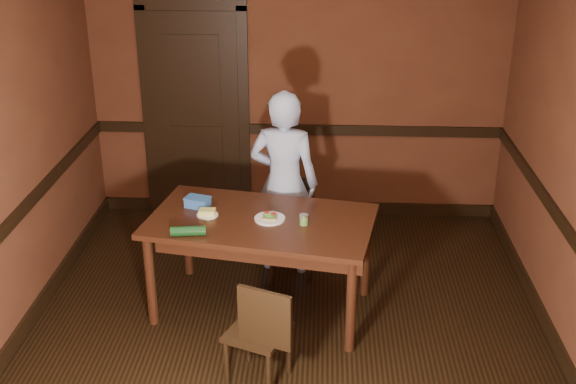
# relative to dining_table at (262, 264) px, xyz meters

# --- Properties ---
(floor) EXTENTS (4.00, 4.50, 0.01)m
(floor) POSITION_rel_dining_table_xyz_m (0.21, -0.41, -0.40)
(floor) COLOR black
(floor) RESTS_ON ground
(wall_back) EXTENTS (4.00, 0.02, 2.70)m
(wall_back) POSITION_rel_dining_table_xyz_m (0.21, 1.84, 0.95)
(wall_back) COLOR #562B1A
(wall_back) RESTS_ON ground
(dado_back) EXTENTS (4.00, 0.03, 0.10)m
(dado_back) POSITION_rel_dining_table_xyz_m (0.21, 1.82, 0.50)
(dado_back) COLOR black
(dado_back) RESTS_ON ground
(dado_left) EXTENTS (0.03, 4.50, 0.10)m
(dado_left) POSITION_rel_dining_table_xyz_m (-1.78, -0.41, 0.50)
(dado_left) COLOR black
(dado_left) RESTS_ON ground
(dado_right) EXTENTS (0.03, 4.50, 0.10)m
(dado_right) POSITION_rel_dining_table_xyz_m (2.19, -0.41, 0.50)
(dado_right) COLOR black
(dado_right) RESTS_ON ground
(baseboard_back) EXTENTS (4.00, 0.03, 0.12)m
(baseboard_back) POSITION_rel_dining_table_xyz_m (0.21, 1.82, -0.34)
(baseboard_back) COLOR black
(baseboard_back) RESTS_ON ground
(baseboard_left) EXTENTS (0.03, 4.50, 0.12)m
(baseboard_left) POSITION_rel_dining_table_xyz_m (-1.78, -0.41, -0.34)
(baseboard_left) COLOR black
(baseboard_left) RESTS_ON ground
(baseboard_right) EXTENTS (0.03, 4.50, 0.12)m
(baseboard_right) POSITION_rel_dining_table_xyz_m (2.19, -0.41, -0.34)
(baseboard_right) COLOR black
(baseboard_right) RESTS_ON ground
(door) EXTENTS (1.05, 0.07, 2.20)m
(door) POSITION_rel_dining_table_xyz_m (-0.79, 1.80, 0.69)
(door) COLOR black
(door) RESTS_ON ground
(dining_table) EXTENTS (1.84, 1.24, 0.80)m
(dining_table) POSITION_rel_dining_table_xyz_m (0.00, 0.00, 0.00)
(dining_table) COLOR black
(dining_table) RESTS_ON floor
(chair_far) EXTENTS (0.48, 0.48, 0.82)m
(chair_far) POSITION_rel_dining_table_xyz_m (0.16, 0.58, 0.01)
(chair_far) COLOR black
(chair_far) RESTS_ON floor
(chair_near) EXTENTS (0.49, 0.49, 0.80)m
(chair_near) POSITION_rel_dining_table_xyz_m (0.05, -0.90, 0.00)
(chair_near) COLOR black
(chair_near) RESTS_ON floor
(person) EXTENTS (0.64, 0.47, 1.62)m
(person) POSITION_rel_dining_table_xyz_m (0.14, 0.68, 0.41)
(person) COLOR #AEC4EC
(person) RESTS_ON floor
(sandwich_plate) EXTENTS (0.23, 0.23, 0.06)m
(sandwich_plate) POSITION_rel_dining_table_xyz_m (0.07, -0.01, 0.41)
(sandwich_plate) COLOR white
(sandwich_plate) RESTS_ON dining_table
(sauce_jar) EXTENTS (0.07, 0.07, 0.08)m
(sauce_jar) POSITION_rel_dining_table_xyz_m (0.33, -0.08, 0.44)
(sauce_jar) COLOR #5B883F
(sauce_jar) RESTS_ON dining_table
(cheese_saucer) EXTENTS (0.17, 0.17, 0.05)m
(cheese_saucer) POSITION_rel_dining_table_xyz_m (-0.42, 0.04, 0.42)
(cheese_saucer) COLOR white
(cheese_saucer) RESTS_ON dining_table
(food_tub) EXTENTS (0.22, 0.18, 0.08)m
(food_tub) POSITION_rel_dining_table_xyz_m (-0.52, 0.19, 0.44)
(food_tub) COLOR #366FC1
(food_tub) RESTS_ON dining_table
(wrapped_veg) EXTENTS (0.26, 0.10, 0.07)m
(wrapped_veg) POSITION_rel_dining_table_xyz_m (-0.50, -0.30, 0.43)
(wrapped_veg) COLOR #103916
(wrapped_veg) RESTS_ON dining_table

